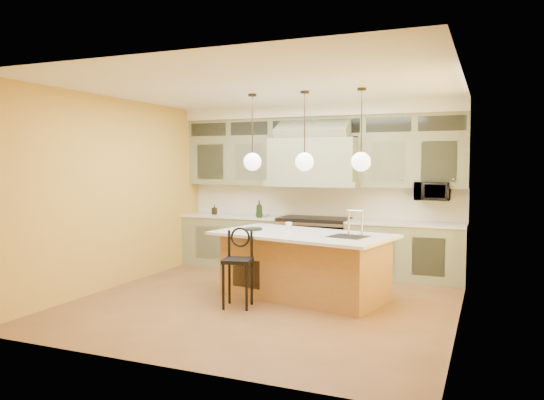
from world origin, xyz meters
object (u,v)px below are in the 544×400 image
at_px(range, 314,245).
at_px(counter_stool, 238,263).
at_px(kitchen_island, 304,264).
at_px(microwave, 432,191).

xyz_separation_m(range, counter_stool, (-0.24, -2.50, 0.10)).
relative_size(kitchen_island, counter_stool, 2.57).
bearing_deg(counter_stool, range, 72.22).
distance_m(counter_stool, microwave, 3.51).
xyz_separation_m(kitchen_island, microwave, (1.55, 1.80, 0.98)).
xyz_separation_m(kitchen_island, counter_stool, (-0.65, -0.81, 0.12)).
distance_m(kitchen_island, counter_stool, 1.04).
bearing_deg(kitchen_island, counter_stool, -116.67).
height_order(range, microwave, microwave).
height_order(counter_stool, microwave, microwave).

